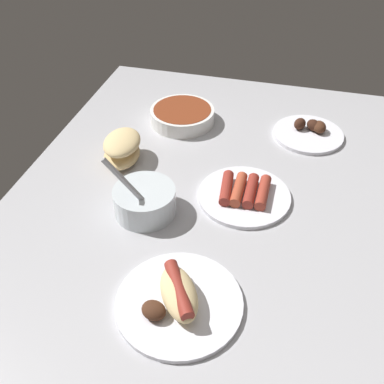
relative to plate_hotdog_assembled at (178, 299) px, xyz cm
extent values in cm
cube|color=#B2B2B7|center=(-28.64, -1.17, -3.28)|extent=(120.00, 90.00, 3.00)
cylinder|color=white|center=(-0.18, 0.16, -1.28)|extent=(22.62, 22.62, 1.00)
ellipsoid|color=#E5C689|center=(-0.18, 0.16, 1.42)|extent=(13.51, 11.34, 4.40)
cylinder|color=maroon|center=(-0.18, 0.16, 2.63)|extent=(11.16, 7.94, 2.40)
ellipsoid|color=#472819|center=(3.68, -3.15, 0.62)|extent=(4.70, 5.24, 2.80)
cylinder|color=white|center=(-58.91, -15.53, 0.24)|extent=(17.69, 17.69, 4.05)
cylinder|color=maroon|center=(-58.91, -15.53, 1.86)|extent=(15.92, 15.92, 1.00)
cylinder|color=white|center=(-31.40, 6.50, -1.28)|extent=(20.84, 20.84, 1.00)
cylinder|color=maroon|center=(-31.14, 2.43, 0.45)|extent=(10.16, 3.42, 2.47)
cylinder|color=#AD472D|center=(-31.31, 5.14, 0.45)|extent=(9.97, 2.49, 2.47)
cylinder|color=maroon|center=(-31.48, 7.86, 0.45)|extent=(9.98, 2.54, 2.47)
cylinder|color=#9E3828|center=(-31.66, 10.57, 0.45)|extent=(9.99, 2.57, 2.47)
cylinder|color=silver|center=(-21.51, -13.46, 1.24)|extent=(13.35, 13.35, 6.04)
cylinder|color=beige|center=(-21.51, -13.46, 2.45)|extent=(11.75, 11.75, 2.72)
cube|color=#B7B7BC|center=(-18.50, -15.12, 7.25)|extent=(2.10, 10.08, 13.41)
cylinder|color=white|center=(-60.68, 18.95, -1.28)|extent=(18.60, 18.60, 1.00)
ellipsoid|color=#381E14|center=(-62.08, 16.38, 0.74)|extent=(4.51, 4.13, 3.04)
ellipsoid|color=#472819|center=(-61.90, 21.48, 0.67)|extent=(5.18, 4.55, 2.91)
ellipsoid|color=#381E14|center=(-62.36, 19.91, 0.71)|extent=(4.78, 4.83, 2.98)
ellipsoid|color=#DBB77A|center=(-37.90, -25.22, 0.02)|extent=(13.78, 10.90, 3.60)
ellipsoid|color=#E5C689|center=(-37.90, -24.84, 3.62)|extent=(13.30, 10.13, 3.60)
camera|label=1|loc=(44.51, 14.10, 64.34)|focal=41.60mm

